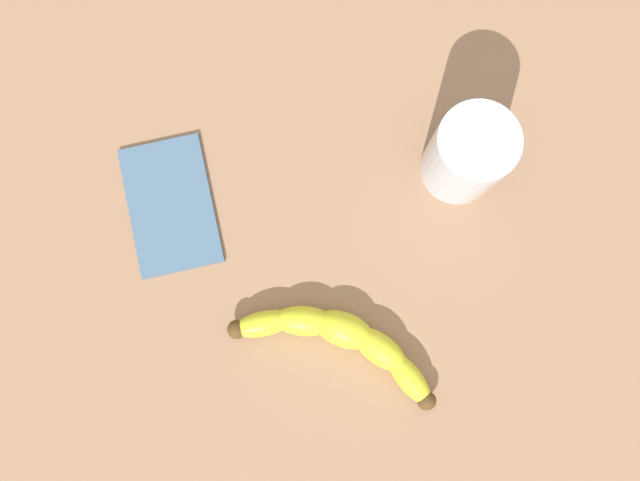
% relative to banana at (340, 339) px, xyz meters
% --- Properties ---
extents(wooden_tabletop, '(1.20, 1.20, 0.03)m').
position_rel_banana_xyz_m(wooden_tabletop, '(0.09, -0.01, -0.03)').
color(wooden_tabletop, '#A27758').
rests_on(wooden_tabletop, ground).
extents(banana, '(0.13, 0.22, 0.04)m').
position_rel_banana_xyz_m(banana, '(0.00, 0.00, 0.00)').
color(banana, yellow).
rests_on(banana, wooden_tabletop).
extents(smoothie_glass, '(0.09, 0.09, 0.12)m').
position_rel_banana_xyz_m(smoothie_glass, '(0.18, -0.16, 0.04)').
color(smoothie_glass, silver).
rests_on(smoothie_glass, wooden_tabletop).
extents(folded_napkin, '(0.16, 0.11, 0.01)m').
position_rel_banana_xyz_m(folded_napkin, '(0.17, 0.18, -0.02)').
color(folded_napkin, slate).
rests_on(folded_napkin, wooden_tabletop).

